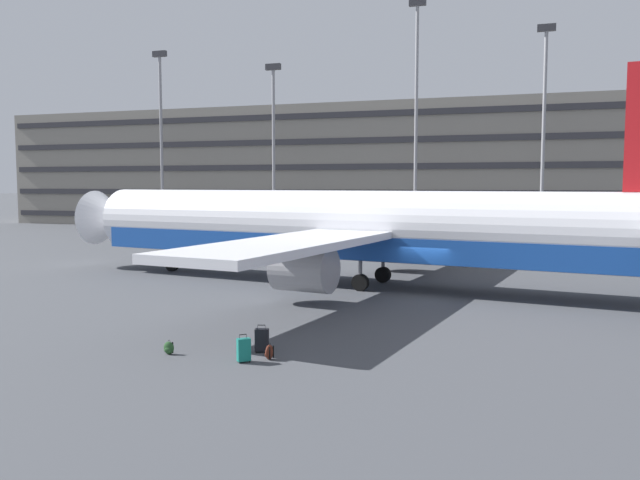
# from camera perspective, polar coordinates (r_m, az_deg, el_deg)

# --- Properties ---
(ground_plane) EXTENTS (600.00, 600.00, 0.00)m
(ground_plane) POSITION_cam_1_polar(r_m,az_deg,el_deg) (33.67, 9.21, -4.82)
(ground_plane) COLOR #424449
(terminal_structure) EXTENTS (132.40, 18.22, 15.48)m
(terminal_structure) POSITION_cam_1_polar(r_m,az_deg,el_deg) (84.34, 15.00, 6.19)
(terminal_structure) COLOR gray
(terminal_structure) RESTS_ON ground_plane
(airliner) EXTENTS (39.91, 32.33, 11.19)m
(airliner) POSITION_cam_1_polar(r_m,az_deg,el_deg) (36.17, 3.27, 0.96)
(airliner) COLOR silver
(airliner) RESTS_ON ground_plane
(light_mast_far_left) EXTENTS (1.80, 0.50, 21.90)m
(light_mast_far_left) POSITION_cam_1_polar(r_m,az_deg,el_deg) (83.48, -13.82, 9.61)
(light_mast_far_left) COLOR gray
(light_mast_far_left) RESTS_ON ground_plane
(light_mast_left) EXTENTS (1.80, 0.50, 19.50)m
(light_mast_left) POSITION_cam_1_polar(r_m,az_deg,el_deg) (76.47, -4.11, 9.24)
(light_mast_left) COLOR gray
(light_mast_left) RESTS_ON ground_plane
(light_mast_center_left) EXTENTS (1.80, 0.50, 25.29)m
(light_mast_center_left) POSITION_cam_1_polar(r_m,az_deg,el_deg) (72.05, 8.48, 11.85)
(light_mast_center_left) COLOR gray
(light_mast_center_left) RESTS_ON ground_plane
(light_mast_center_right) EXTENTS (1.80, 0.50, 21.69)m
(light_mast_center_right) POSITION_cam_1_polar(r_m,az_deg,el_deg) (70.73, 19.12, 10.25)
(light_mast_center_right) COLOR gray
(light_mast_center_right) RESTS_ON ground_plane
(suitcase_scuffed) EXTENTS (0.51, 0.38, 0.96)m
(suitcase_scuffed) POSITION_cam_1_polar(r_m,az_deg,el_deg) (22.22, -5.14, -8.75)
(suitcase_scuffed) COLOR black
(suitcase_scuffed) RESTS_ON ground_plane
(suitcase_navy) EXTENTS (0.46, 0.45, 0.90)m
(suitcase_navy) POSITION_cam_1_polar(r_m,az_deg,el_deg) (21.08, -6.73, -9.56)
(suitcase_navy) COLOR #147266
(suitcase_navy) RESTS_ON ground_plane
(backpack_silver) EXTENTS (0.38, 0.24, 0.48)m
(backpack_silver) POSITION_cam_1_polar(r_m,az_deg,el_deg) (22.50, -13.18, -9.26)
(backpack_silver) COLOR #264C26
(backpack_silver) RESTS_ON ground_plane
(backpack_orange) EXTENTS (0.29, 0.40, 0.54)m
(backpack_orange) POSITION_cam_1_polar(r_m,az_deg,el_deg) (21.37, -4.50, -9.83)
(backpack_orange) COLOR #592619
(backpack_orange) RESTS_ON ground_plane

